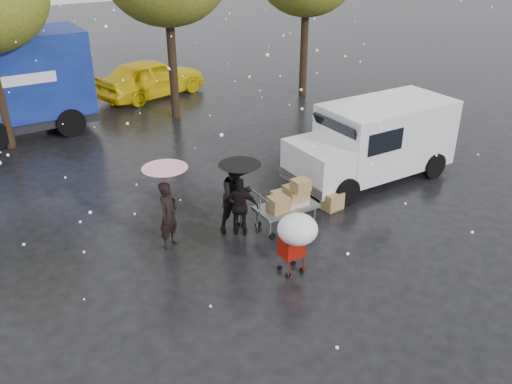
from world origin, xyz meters
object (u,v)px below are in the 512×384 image
person_pink (169,215)px  vendor_cart (289,200)px  yellow_taxi (151,78)px  shopping_cart (297,232)px  person_black (240,207)px  white_van (375,140)px

person_pink → vendor_cart: size_ratio=1.06×
yellow_taxi → shopping_cart: bearing=155.6°
person_black → shopping_cart: 2.11m
vendor_cart → yellow_taxi: yellow_taxi is taller
person_pink → white_van: white_van is taller
vendor_cart → yellow_taxi: size_ratio=0.32×
person_pink → white_van: size_ratio=0.33×
person_pink → vendor_cart: 2.93m
white_van → person_black: bearing=-170.6°
vendor_cart → yellow_taxi: bearing=83.7°
shopping_cart → white_van: 5.63m
person_pink → person_black: bearing=-49.2°
vendor_cart → shopping_cart: size_ratio=1.04×
person_black → shopping_cart: size_ratio=1.01×
person_black → white_van: white_van is taller
white_van → yellow_taxi: bearing=102.1°
vendor_cart → shopping_cart: 2.12m
shopping_cart → white_van: (4.82, 2.91, 0.10)m
person_pink → vendor_cart: bearing=-49.2°
person_black → vendor_cart: (1.20, -0.29, -0.01)m
person_black → yellow_taxi: 12.26m
person_pink → yellow_taxi: bearing=34.4°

